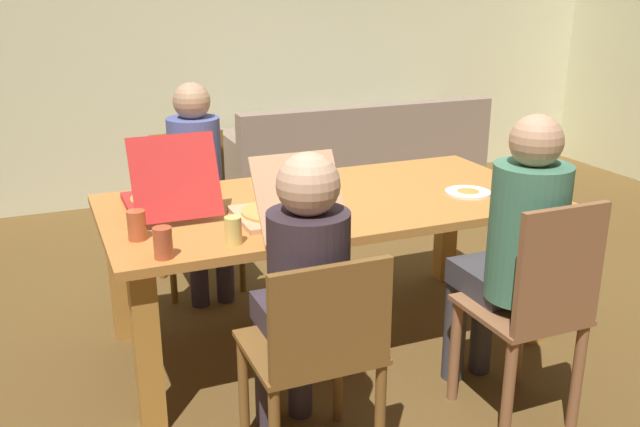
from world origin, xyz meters
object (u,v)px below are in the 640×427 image
object	(u,v)px
dining_table	(328,221)
pizza_box_0	(168,197)
plate_0	(468,192)
drinking_glass_2	(233,230)
person_1	(198,172)
drinking_glass_0	(287,169)
plate_1	(313,186)
person_2	(302,282)
person_0	(515,244)
drinking_glass_3	(163,243)
drinking_glass_1	(137,225)
couch	(356,164)
chair_0	(534,311)
chair_1	(194,198)
pizza_box_1	(281,211)
chair_2	(318,352)

from	to	relation	value
dining_table	pizza_box_0	bearing A→B (deg)	166.67
plate_0	drinking_glass_2	bearing A→B (deg)	-169.83
person_1	drinking_glass_0	bearing A→B (deg)	-46.87
plate_1	person_2	bearing A→B (deg)	-114.18
person_0	drinking_glass_0	world-z (taller)	person_0
dining_table	person_2	size ratio (longest dim) A/B	1.77
plate_0	drinking_glass_0	world-z (taller)	drinking_glass_0
plate_1	drinking_glass_3	xyz separation A→B (m)	(-0.87, -0.65, 0.05)
plate_1	drinking_glass_0	distance (m)	0.23
dining_table	drinking_glass_1	world-z (taller)	drinking_glass_1
couch	person_2	bearing A→B (deg)	-118.79
pizza_box_0	plate_0	distance (m)	1.43
chair_0	pizza_box_0	size ratio (longest dim) A/B	1.82
person_0	chair_1	size ratio (longest dim) A/B	1.43
chair_0	person_0	world-z (taller)	person_0
drinking_glass_2	drinking_glass_0	bearing A→B (deg)	57.60
person_1	drinking_glass_2	xyz separation A→B (m)	(-0.14, -1.23, 0.08)
pizza_box_1	drinking_glass_3	size ratio (longest dim) A/B	4.54
chair_2	drinking_glass_3	distance (m)	0.71
person_2	drinking_glass_0	xyz separation A→B (m)	(0.38, 1.20, 0.08)
chair_2	drinking_glass_0	size ratio (longest dim) A/B	8.21
person_2	plate_0	distance (m)	1.26
couch	drinking_glass_2	bearing A→B (deg)	-124.53
chair_2	couch	size ratio (longest dim) A/B	0.41
person_2	couch	size ratio (longest dim) A/B	0.56
couch	plate_1	bearing A→B (deg)	-121.02
dining_table	drinking_glass_3	size ratio (longest dim) A/B	17.45
chair_0	plate_0	bearing A→B (deg)	74.75
chair_1	chair_2	xyz separation A→B (m)	(-0.00, -1.90, -0.02)
person_2	pizza_box_1	world-z (taller)	person_2
drinking_glass_0	drinking_glass_1	bearing A→B (deg)	-143.97
chair_1	plate_0	xyz separation A→B (m)	(1.10, -1.15, 0.23)
person_1	chair_0	bearing A→B (deg)	-63.85
plate_0	drinking_glass_0	bearing A→B (deg)	140.27
plate_1	chair_0	bearing A→B (deg)	-69.64
person_2	drinking_glass_1	distance (m)	0.76
plate_1	dining_table	bearing A→B (deg)	-92.94
person_0	drinking_glass_3	world-z (taller)	person_0
drinking_glass_0	drinking_glass_1	xyz separation A→B (m)	(-0.86, -0.63, 0.01)
chair_1	drinking_glass_2	world-z (taller)	chair_1
chair_0	plate_1	size ratio (longest dim) A/B	4.74
drinking_glass_3	chair_0	bearing A→B (deg)	-22.08
chair_2	pizza_box_1	size ratio (longest dim) A/B	1.59
plate_1	drinking_glass_0	world-z (taller)	drinking_glass_0
pizza_box_0	pizza_box_1	xyz separation A→B (m)	(0.41, -0.39, -0.00)
pizza_box_1	drinking_glass_2	bearing A→B (deg)	-145.18
couch	chair_2	bearing A→B (deg)	-117.64
drinking_glass_3	couch	size ratio (longest dim) A/B	0.06
drinking_glass_2	chair_0	bearing A→B (deg)	-29.17
person_1	plate_1	bearing A→B (deg)	-54.21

